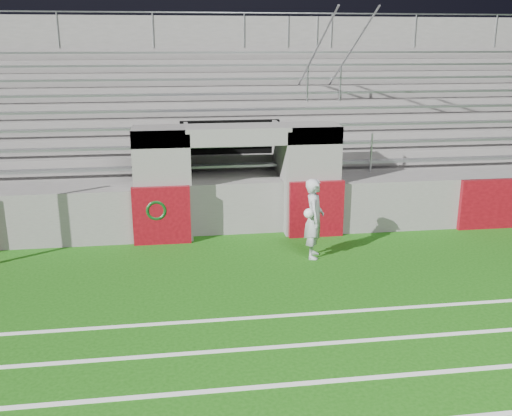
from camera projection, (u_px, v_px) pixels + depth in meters
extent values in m
plane|color=#174D0C|center=(259.00, 292.00, 10.56)|extent=(90.00, 90.00, 0.00)
cube|color=white|center=(292.00, 384.00, 7.71)|extent=(28.00, 0.09, 0.01)
cube|color=white|center=(278.00, 347.00, 8.66)|extent=(28.00, 0.09, 0.01)
cube|color=white|center=(268.00, 317.00, 9.61)|extent=(28.00, 0.09, 0.01)
cube|color=slate|center=(161.00, 183.00, 13.28)|extent=(1.20, 1.00, 2.60)
cube|color=slate|center=(311.00, 178.00, 13.77)|extent=(1.20, 1.00, 2.60)
cube|color=black|center=(230.00, 168.00, 15.15)|extent=(2.60, 0.20, 2.50)
cube|color=slate|center=(188.00, 178.00, 13.95)|extent=(0.10, 2.20, 2.50)
cube|color=slate|center=(281.00, 175.00, 14.26)|extent=(0.10, 2.20, 2.50)
cube|color=slate|center=(237.00, 134.00, 13.21)|extent=(4.80, 1.00, 0.40)
cube|color=slate|center=(223.00, 156.00, 17.22)|extent=(26.00, 8.00, 0.20)
cube|color=slate|center=(224.00, 176.00, 17.40)|extent=(26.00, 8.00, 1.05)
cube|color=#5B070F|center=(162.00, 215.00, 12.92)|extent=(1.30, 0.15, 1.35)
cube|color=#5B070F|center=(316.00, 209.00, 13.41)|extent=(1.30, 0.15, 1.35)
cube|color=#5B070F|center=(502.00, 203.00, 14.07)|extent=(2.20, 0.15, 1.25)
cube|color=gray|center=(233.00, 165.00, 14.35)|extent=(23.00, 0.28, 0.06)
cube|color=slate|center=(230.00, 160.00, 15.17)|extent=(24.00, 0.75, 0.38)
cube|color=gray|center=(230.00, 145.00, 14.96)|extent=(23.00, 0.28, 0.06)
cube|color=slate|center=(227.00, 148.00, 15.83)|extent=(24.00, 0.75, 0.76)
cube|color=gray|center=(227.00, 127.00, 15.56)|extent=(23.00, 0.28, 0.06)
cube|color=slate|center=(225.00, 137.00, 16.49)|extent=(24.00, 0.75, 1.14)
cube|color=gray|center=(225.00, 110.00, 16.17)|extent=(23.00, 0.28, 0.06)
cube|color=slate|center=(223.00, 127.00, 17.15)|extent=(24.00, 0.75, 1.52)
cube|color=gray|center=(222.00, 94.00, 16.78)|extent=(23.00, 0.28, 0.06)
cube|color=slate|center=(220.00, 117.00, 17.81)|extent=(24.00, 0.75, 1.90)
cube|color=gray|center=(220.00, 79.00, 17.38)|extent=(23.00, 0.28, 0.06)
cube|color=slate|center=(218.00, 108.00, 18.47)|extent=(24.00, 0.75, 2.28)
cube|color=gray|center=(218.00, 65.00, 17.99)|extent=(23.00, 0.28, 0.06)
cube|color=slate|center=(216.00, 100.00, 19.13)|extent=(24.00, 0.75, 2.66)
cube|color=gray|center=(216.00, 52.00, 18.60)|extent=(23.00, 0.28, 0.06)
cube|color=slate|center=(215.00, 96.00, 19.75)|extent=(26.00, 0.60, 5.29)
cylinder|color=#A5A8AD|center=(333.00, 154.00, 14.35)|extent=(0.05, 0.05, 1.00)
cylinder|color=#A5A8AD|center=(307.00, 84.00, 16.78)|extent=(0.05, 0.05, 1.00)
cylinder|color=#A5A8AD|center=(288.00, 32.00, 19.20)|extent=(0.05, 0.05, 1.00)
cylinder|color=#A5A8AD|center=(308.00, 67.00, 16.64)|extent=(0.05, 6.02, 3.08)
cylinder|color=#A5A8AD|center=(371.00, 153.00, 14.49)|extent=(0.05, 0.05, 1.00)
cylinder|color=#A5A8AD|center=(340.00, 84.00, 16.91)|extent=(0.05, 0.05, 1.00)
cylinder|color=#A5A8AD|center=(317.00, 32.00, 19.34)|extent=(0.05, 0.05, 1.00)
cylinder|color=#A5A8AD|center=(341.00, 66.00, 16.77)|extent=(0.05, 6.02, 3.08)
cylinder|color=#A5A8AD|center=(58.00, 30.00, 18.17)|extent=(0.05, 0.05, 1.10)
cylinder|color=#A5A8AD|center=(153.00, 30.00, 18.58)|extent=(0.05, 0.05, 1.10)
cylinder|color=#A5A8AD|center=(244.00, 30.00, 18.98)|extent=(0.05, 0.05, 1.10)
cylinder|color=#A5A8AD|center=(332.00, 30.00, 19.39)|extent=(0.05, 0.05, 1.10)
cylinder|color=#A5A8AD|center=(415.00, 31.00, 19.80)|extent=(0.05, 0.05, 1.10)
cylinder|color=#A5A8AD|center=(496.00, 31.00, 20.21)|extent=(0.05, 0.05, 1.10)
cylinder|color=#A5A8AD|center=(214.00, 12.00, 18.69)|extent=(24.00, 0.05, 0.05)
imported|color=#A0A3A9|center=(314.00, 218.00, 12.07)|extent=(0.55, 0.71, 1.73)
sphere|color=white|center=(309.00, 213.00, 11.81)|extent=(0.21, 0.21, 0.21)
torus|color=#0E4613|center=(157.00, 214.00, 12.90)|extent=(0.57, 0.11, 0.57)
torus|color=#0B3811|center=(156.00, 210.00, 12.83)|extent=(0.49, 0.09, 0.49)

